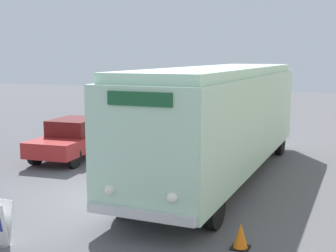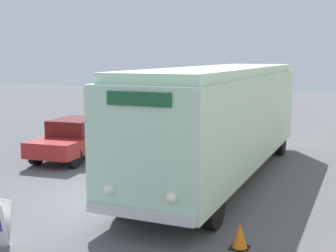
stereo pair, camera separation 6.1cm
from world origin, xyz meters
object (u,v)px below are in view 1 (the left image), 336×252
parked_car_far (191,107)px  traffic_cone (241,236)px  parked_car_mid (146,119)px  vintage_bus (221,116)px  parked_car_near (74,138)px

parked_car_far → traffic_cone: (7.54, -17.59, -0.49)m
parked_car_mid → traffic_cone: parked_car_mid is taller
vintage_bus → parked_car_near: (-5.89, 0.64, -1.21)m
parked_car_mid → parked_car_near: bearing=-86.9°
parked_car_near → vintage_bus: bearing=-11.5°
vintage_bus → parked_car_far: 13.71m
traffic_cone → vintage_bus: bearing=110.8°
parked_car_near → traffic_cone: 9.75m
parked_car_mid → parked_car_far: (0.15, 5.87, 0.01)m
parked_car_mid → traffic_cone: bearing=-52.1°
parked_car_mid → traffic_cone: (7.70, -11.72, -0.48)m
vintage_bus → parked_car_mid: size_ratio=2.56×
vintage_bus → traffic_cone: size_ratio=21.79×
parked_car_near → parked_car_far: parked_car_near is taller
parked_car_near → parked_car_mid: (0.15, 5.95, -0.03)m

